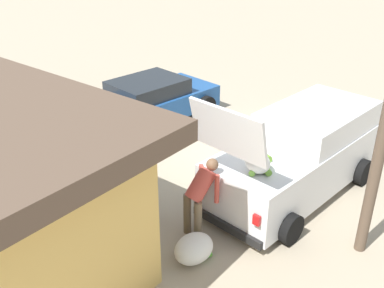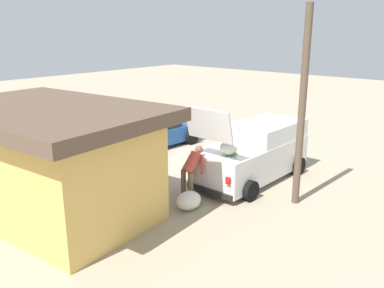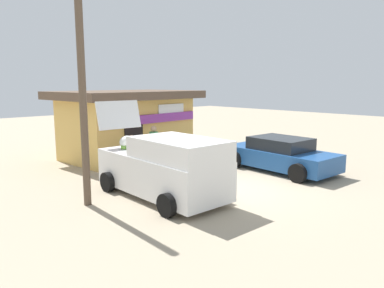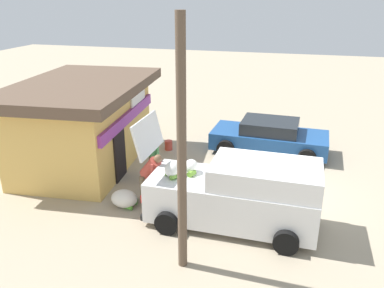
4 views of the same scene
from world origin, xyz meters
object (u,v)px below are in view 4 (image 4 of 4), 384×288
object	(u,v)px
customer_bending	(150,173)
paint_bucket	(169,145)
vendor_standing	(154,152)
parked_sedan	(269,137)
storefront_bar	(84,122)
unloaded_banana_pile	(125,199)
delivery_van	(238,194)

from	to	relation	value
customer_bending	paint_bucket	distance (m)	4.20
vendor_standing	customer_bending	bearing A→B (deg)	-163.90
parked_sedan	vendor_standing	distance (m)	4.83
storefront_bar	paint_bucket	size ratio (longest dim) A/B	17.48
vendor_standing	customer_bending	xyz separation A→B (m)	(-1.41, -0.41, -0.05)
customer_bending	storefront_bar	bearing A→B (deg)	57.08
unloaded_banana_pile	vendor_standing	bearing A→B (deg)	-7.01
unloaded_banana_pile	paint_bucket	world-z (taller)	unloaded_banana_pile
parked_sedan	vendor_standing	xyz separation A→B (m)	(-3.39, 3.41, 0.38)
parked_sedan	unloaded_banana_pile	size ratio (longest dim) A/B	5.54
storefront_bar	customer_bending	world-z (taller)	storefront_bar
storefront_bar	delivery_van	bearing A→B (deg)	-113.96
vendor_standing	customer_bending	size ratio (longest dim) A/B	1.10
customer_bending	paint_bucket	xyz separation A→B (m)	(4.05, 0.79, -0.75)
delivery_van	customer_bending	xyz separation A→B (m)	(0.51, 2.61, 0.03)
delivery_van	vendor_standing	xyz separation A→B (m)	(1.92, 3.02, 0.09)
paint_bucket	storefront_bar	bearing A→B (deg)	129.46
storefront_bar	parked_sedan	bearing A→B (deg)	-66.19
delivery_van	vendor_standing	world-z (taller)	delivery_van
storefront_bar	vendor_standing	size ratio (longest dim) A/B	3.76
delivery_van	vendor_standing	size ratio (longest dim) A/B	2.72
delivery_van	customer_bending	world-z (taller)	delivery_van
paint_bucket	vendor_standing	bearing A→B (deg)	-171.82
vendor_standing	customer_bending	distance (m)	1.47
vendor_standing	paint_bucket	distance (m)	2.79
parked_sedan	delivery_van	bearing A→B (deg)	175.73
storefront_bar	unloaded_banana_pile	size ratio (longest dim) A/B	8.08
vendor_standing	customer_bending	world-z (taller)	vendor_standing
customer_bending	paint_bucket	bearing A→B (deg)	11.00
storefront_bar	parked_sedan	size ratio (longest dim) A/B	1.46
vendor_standing	paint_bucket	xyz separation A→B (m)	(2.64, 0.38, -0.81)
parked_sedan	paint_bucket	bearing A→B (deg)	101.23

